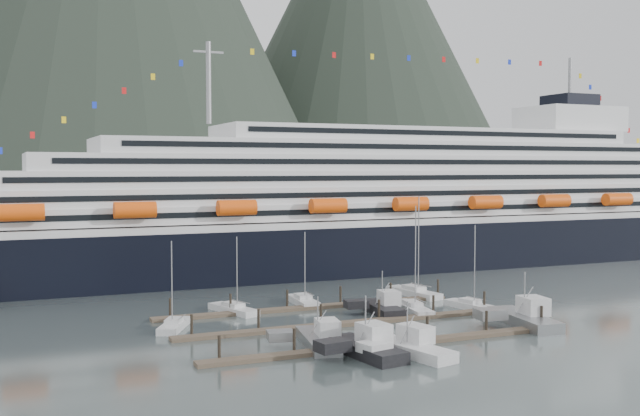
# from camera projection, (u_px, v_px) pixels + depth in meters

# --- Properties ---
(ground) EXTENTS (1600.00, 1600.00, 0.00)m
(ground) POSITION_uv_depth(u_px,v_px,m) (386.00, 327.00, 102.06)
(ground) COLOR #4A5756
(ground) RESTS_ON ground
(mountains) EXTENTS (870.00, 440.00, 420.00)m
(mountains) POSITION_uv_depth(u_px,v_px,m) (120.00, 5.00, 653.63)
(mountains) COLOR black
(mountains) RESTS_ON ground
(cruise_ship) EXTENTS (210.00, 30.40, 50.30)m
(cruise_ship) POSITION_uv_depth(u_px,v_px,m) (388.00, 212.00, 163.65)
(cruise_ship) COLOR black
(cruise_ship) RESTS_ON ground
(dock_near) EXTENTS (48.18, 2.28, 3.20)m
(dock_near) POSITION_uv_depth(u_px,v_px,m) (390.00, 344.00, 90.98)
(dock_near) COLOR #4C4031
(dock_near) RESTS_ON ground
(dock_mid) EXTENTS (48.18, 2.28, 3.20)m
(dock_mid) POSITION_uv_depth(u_px,v_px,m) (344.00, 323.00, 102.90)
(dock_mid) COLOR #4C4031
(dock_mid) RESTS_ON ground
(dock_far) EXTENTS (48.18, 2.28, 3.20)m
(dock_far) POSITION_uv_depth(u_px,v_px,m) (308.00, 307.00, 114.82)
(dock_far) COLOR #4C4031
(dock_far) RESTS_ON ground
(sailboat_a) EXTENTS (6.21, 8.96, 12.45)m
(sailboat_a) POSITION_uv_depth(u_px,v_px,m) (174.00, 326.00, 100.49)
(sailboat_a) COLOR #BABABA
(sailboat_a) RESTS_ON ground
(sailboat_d) EXTENTS (4.33, 11.59, 16.50)m
(sailboat_d) POSITION_uv_depth(u_px,v_px,m) (412.00, 309.00, 112.87)
(sailboat_d) COLOR #BABABA
(sailboat_d) RESTS_ON ground
(sailboat_e) EXTENTS (5.55, 10.27, 11.96)m
(sailboat_e) POSITION_uv_depth(u_px,v_px,m) (233.00, 310.00, 111.94)
(sailboat_e) COLOR #BABABA
(sailboat_e) RESTS_ON ground
(sailboat_f) EXTENTS (3.37, 9.62, 12.10)m
(sailboat_f) POSITION_uv_depth(u_px,v_px,m) (303.00, 302.00, 118.71)
(sailboat_f) COLOR #BABABA
(sailboat_f) RESTS_ON ground
(sailboat_g) EXTENTS (4.71, 11.98, 17.47)m
(sailboat_g) POSITION_uv_depth(u_px,v_px,m) (414.00, 293.00, 126.70)
(sailboat_g) COLOR #BABABA
(sailboat_g) RESTS_ON ground
(sailboat_h) EXTENTS (4.32, 9.29, 13.44)m
(sailboat_h) POSITION_uv_depth(u_px,v_px,m) (470.00, 306.00, 115.01)
(sailboat_h) COLOR #BABABA
(sailboat_h) RESTS_ON ground
(trawler_a) EXTENTS (9.16, 12.56, 6.65)m
(trawler_a) POSITION_uv_depth(u_px,v_px,m) (317.00, 339.00, 91.11)
(trawler_a) COLOR gray
(trawler_a) RESTS_ON ground
(trawler_b) EXTENTS (9.37, 12.28, 7.73)m
(trawler_b) POSITION_uv_depth(u_px,v_px,m) (364.00, 348.00, 86.27)
(trawler_b) COLOR black
(trawler_b) RESTS_ON ground
(trawler_c) EXTENTS (9.98, 13.69, 6.76)m
(trawler_c) POSITION_uv_depth(u_px,v_px,m) (406.00, 346.00, 87.20)
(trawler_c) COLOR #BABABA
(trawler_c) RESTS_ON ground
(trawler_d) EXTENTS (10.46, 14.07, 8.17)m
(trawler_d) POSITION_uv_depth(u_px,v_px,m) (523.00, 318.00, 103.09)
(trawler_d) COLOR gray
(trawler_d) RESTS_ON ground
(trawler_e) EXTENTS (8.49, 11.12, 6.99)m
(trawler_e) POSITION_uv_depth(u_px,v_px,m) (381.00, 307.00, 111.55)
(trawler_e) COLOR black
(trawler_e) RESTS_ON ground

